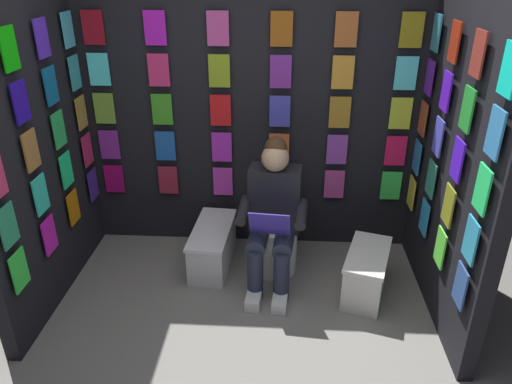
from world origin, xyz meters
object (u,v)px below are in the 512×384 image
object	(u,v)px
comic_longbox_near	(213,246)
comic_longbox_far	(366,273)
person_reading	(273,215)
toilet	(275,231)

from	to	relation	value
comic_longbox_near	comic_longbox_far	bearing A→B (deg)	168.71
comic_longbox_near	comic_longbox_far	distance (m)	1.29
person_reading	comic_longbox_far	xyz separation A→B (m)	(-0.73, 0.14, -0.41)
comic_longbox_far	toilet	bearing A→B (deg)	-10.72
toilet	comic_longbox_near	bearing A→B (deg)	9.61
comic_longbox_near	comic_longbox_far	size ratio (longest dim) A/B	1.11
toilet	person_reading	size ratio (longest dim) A/B	0.65
comic_longbox_far	comic_longbox_near	bearing A→B (deg)	1.85
toilet	person_reading	world-z (taller)	person_reading
toilet	comic_longbox_near	world-z (taller)	toilet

